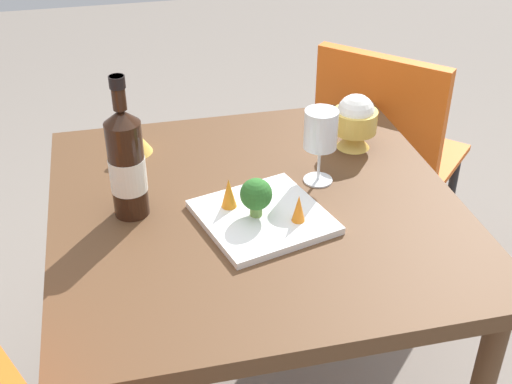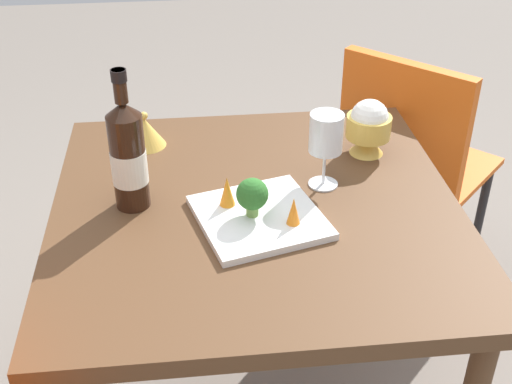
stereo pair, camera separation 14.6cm
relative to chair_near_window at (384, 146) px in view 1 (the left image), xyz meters
name	(u,v)px [view 1 (the left image)]	position (x,y,z in m)	size (l,w,h in m)	color
dining_table	(256,234)	(0.53, 0.51, 0.11)	(0.89, 0.89, 0.72)	brown
chair_near_window	(384,146)	(0.00, 0.00, 0.00)	(0.57, 0.57, 0.85)	orange
wine_bottle	(127,163)	(0.80, 0.49, 0.32)	(0.08, 0.08, 0.32)	black
wine_glass	(321,131)	(0.37, 0.45, 0.32)	(0.08, 0.08, 0.18)	white
rice_bowl	(355,120)	(0.23, 0.31, 0.27)	(0.11, 0.11, 0.14)	gold
rice_bowl_lid	(131,138)	(0.78, 0.22, 0.23)	(0.10, 0.10, 0.09)	gold
serving_plate	(263,217)	(0.53, 0.58, 0.20)	(0.31, 0.31, 0.02)	white
broccoli_floret	(256,195)	(0.55, 0.58, 0.26)	(0.07, 0.07, 0.09)	#729E4C
carrot_garnish_left	(299,208)	(0.47, 0.62, 0.24)	(0.03, 0.03, 0.06)	orange
carrot_garnish_right	(229,193)	(0.60, 0.53, 0.24)	(0.03, 0.03, 0.07)	orange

